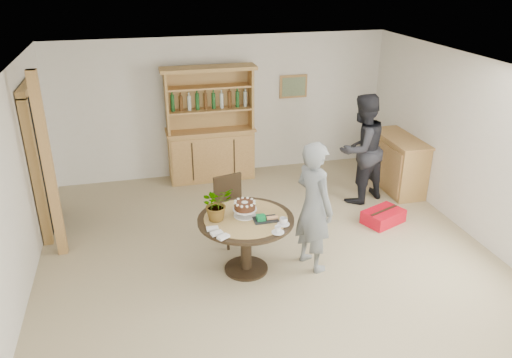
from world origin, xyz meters
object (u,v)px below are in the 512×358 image
at_px(hutch, 211,142).
at_px(teen_boy, 314,207).
at_px(dining_chair, 231,205).
at_px(red_suitcase, 383,216).
at_px(adult_person, 361,149).
at_px(sideboard, 398,163).
at_px(dining_table, 246,229).

bearing_deg(hutch, teen_boy, -75.98).
height_order(dining_chair, red_suitcase, dining_chair).
bearing_deg(dining_chair, adult_person, 3.86).
distance_m(teen_boy, red_suitcase, 1.84).
bearing_deg(hutch, red_suitcase, -46.11).
distance_m(sideboard, teen_boy, 2.98).
bearing_deg(dining_chair, teen_boy, -60.71).
xyz_separation_m(dining_table, adult_person, (2.27, 1.56, 0.29)).
bearing_deg(sideboard, dining_chair, -162.45).
bearing_deg(teen_boy, adult_person, -59.51).
relative_size(dining_chair, adult_person, 0.53).
xyz_separation_m(dining_table, dining_chair, (-0.02, 0.83, -0.07)).
bearing_deg(sideboard, teen_boy, -139.64).
bearing_deg(dining_table, sideboard, 30.32).
height_order(dining_chair, adult_person, adult_person).
bearing_deg(sideboard, hutch, 157.79).
bearing_deg(red_suitcase, hutch, 111.42).
relative_size(sideboard, teen_boy, 0.74).
bearing_deg(adult_person, teen_boy, 28.20).
distance_m(dining_chair, red_suitcase, 2.37).
height_order(dining_table, dining_chair, dining_chair).
bearing_deg(red_suitcase, adult_person, 70.39).
distance_m(hutch, teen_boy, 3.26).
distance_m(sideboard, adult_person, 0.97).
height_order(sideboard, dining_table, sideboard).
bearing_deg(adult_person, red_suitcase, 71.56).
bearing_deg(dining_table, hutch, 88.84).
bearing_deg(teen_boy, sideboard, -68.64).
bearing_deg(red_suitcase, dining_table, 174.88).
xyz_separation_m(hutch, dining_table, (-0.06, -3.06, -0.08)).
bearing_deg(hutch, dining_table, -91.16).
relative_size(sideboard, dining_table, 1.05).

